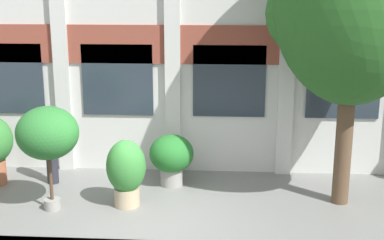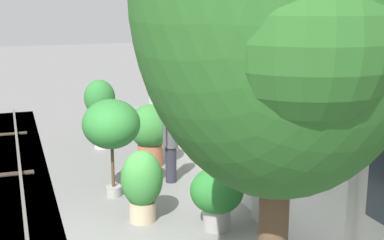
% 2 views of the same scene
% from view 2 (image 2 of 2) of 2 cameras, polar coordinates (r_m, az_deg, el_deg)
% --- Properties ---
extents(ground_plane, '(80.00, 80.00, 0.00)m').
position_cam_2_polar(ground_plane, '(9.91, -6.95, -12.62)').
color(ground_plane, slate).
extents(apartment_facade, '(16.29, 0.64, 8.10)m').
position_cam_2_polar(apartment_facade, '(9.94, 9.37, 11.48)').
color(apartment_facade, silver).
rests_on(apartment_facade, ground).
extents(potted_plant_fluted_column, '(1.06, 1.06, 1.60)m').
position_cam_2_polar(potted_plant_fluted_column, '(13.68, -4.52, -1.14)').
color(potted_plant_fluted_column, '#B76647').
rests_on(potted_plant_fluted_column, ground).
extents(potted_plant_ribbed_drum, '(0.81, 0.81, 1.41)m').
position_cam_2_polar(potted_plant_ribbed_drum, '(10.39, -5.36, -6.69)').
color(potted_plant_ribbed_drum, tan).
rests_on(potted_plant_ribbed_drum, ground).
extents(potted_plant_glazed_jar, '(1.00, 1.00, 1.18)m').
position_cam_2_polar(potted_plant_glazed_jar, '(10.05, 2.66, -7.86)').
color(potted_plant_glazed_jar, gray).
rests_on(potted_plant_glazed_jar, ground).
extents(potted_plant_terracotta_small, '(1.24, 1.24, 2.15)m').
position_cam_2_polar(potted_plant_terracotta_small, '(11.50, -8.61, -0.54)').
color(potted_plant_terracotta_small, gray).
rests_on(potted_plant_terracotta_small, ground).
extents(potted_plant_low_pan, '(0.88, 0.88, 1.99)m').
position_cam_2_polar(potted_plant_low_pan, '(15.32, -9.82, 2.15)').
color(potted_plant_low_pan, beige).
rests_on(potted_plant_low_pan, ground).
extents(scooter_near_curb, '(1.37, 0.58, 0.98)m').
position_cam_2_polar(scooter_near_curb, '(16.83, -6.08, -0.15)').
color(scooter_near_curb, black).
rests_on(scooter_near_curb, ground).
extents(resident_by_doorway, '(0.34, 0.45, 1.66)m').
position_cam_2_polar(resident_by_doorway, '(12.44, -2.28, -2.73)').
color(resident_by_doorway, '#282833').
rests_on(resident_by_doorway, ground).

